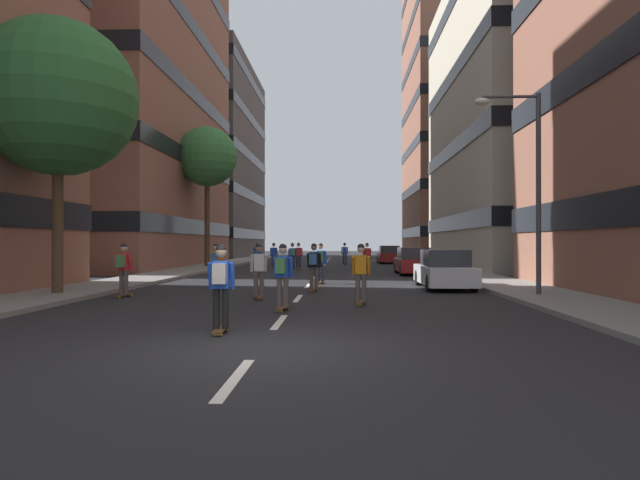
{
  "coord_description": "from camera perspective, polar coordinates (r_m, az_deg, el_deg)",
  "views": [
    {
      "loc": [
        1.43,
        -8.98,
        1.82
      ],
      "look_at": [
        0.0,
        24.83,
        1.95
      ],
      "focal_mm": 29.68,
      "sensor_mm": 36.0,
      "label": 1
    }
  ],
  "objects": [
    {
      "name": "skater_7",
      "position": [
        14.01,
        -4.08,
        -3.52
      ],
      "size": [
        0.56,
        0.92,
        1.78
      ],
      "color": "brown",
      "rests_on": "ground_plane"
    },
    {
      "name": "skater_12",
      "position": [
        18.55,
        -20.43,
        -2.7
      ],
      "size": [
        0.57,
        0.92,
        1.78
      ],
      "color": "brown",
      "rests_on": "ground_plane"
    },
    {
      "name": "building_right_far",
      "position": [
        67.23,
        17.48,
        13.09
      ],
      "size": [
        18.03,
        16.79,
        34.4
      ],
      "color": "brown",
      "rests_on": "ground_plane"
    },
    {
      "name": "skater_6",
      "position": [
        42.3,
        2.68,
        -1.36
      ],
      "size": [
        0.53,
        0.9,
        1.78
      ],
      "color": "brown",
      "rests_on": "ground_plane"
    },
    {
      "name": "skater_8",
      "position": [
        16.95,
        -6.61,
        -3.05
      ],
      "size": [
        0.57,
        0.92,
        1.78
      ],
      "color": "brown",
      "rests_on": "ground_plane"
    },
    {
      "name": "skater_0",
      "position": [
        15.41,
        4.44,
        -3.33
      ],
      "size": [
        0.56,
        0.92,
        1.78
      ],
      "color": "brown",
      "rests_on": "ground_plane"
    },
    {
      "name": "street_tree_near",
      "position": [
        38.38,
        -12.07,
        8.72
      ],
      "size": [
        4.19,
        4.19,
        9.79
      ],
      "color": "#4C3823",
      "rests_on": "sidewalk_left"
    },
    {
      "name": "building_right_mid",
      "position": [
        43.63,
        25.89,
        11.76
      ],
      "size": [
        18.03,
        20.91,
        21.55
      ],
      "color": "#BCB29E",
      "rests_on": "ground_plane"
    },
    {
      "name": "skater_4",
      "position": [
        22.17,
        -11.19,
        -2.3
      ],
      "size": [
        0.55,
        0.92,
        1.78
      ],
      "color": "brown",
      "rests_on": "ground_plane"
    },
    {
      "name": "lane_markings",
      "position": [
        34.56,
        0.05,
        -3.24
      ],
      "size": [
        0.16,
        57.2,
        0.01
      ],
      "color": "silver",
      "rests_on": "ground_plane"
    },
    {
      "name": "street_tree_mid",
      "position": [
        20.24,
        -26.42,
        13.54
      ],
      "size": [
        5.2,
        5.2,
        9.1
      ],
      "color": "#4C3823",
      "rests_on": "sidewalk_left"
    },
    {
      "name": "skater_3",
      "position": [
        19.48,
        -0.67,
        -2.6
      ],
      "size": [
        0.56,
        0.92,
        1.78
      ],
      "color": "brown",
      "rests_on": "ground_plane"
    },
    {
      "name": "skater_1",
      "position": [
        10.74,
        -10.66,
        -4.52
      ],
      "size": [
        0.54,
        0.91,
        1.78
      ],
      "color": "brown",
      "rests_on": "ground_plane"
    },
    {
      "name": "skater_13",
      "position": [
        39.45,
        -6.8,
        -1.44
      ],
      "size": [
        0.54,
        0.91,
        1.78
      ],
      "color": "brown",
      "rests_on": "ground_plane"
    },
    {
      "name": "skater_5",
      "position": [
        33.17,
        5.11,
        -1.67
      ],
      "size": [
        0.57,
        0.92,
        1.78
      ],
      "color": "brown",
      "rests_on": "ground_plane"
    },
    {
      "name": "ground_plane",
      "position": [
        33.84,
        -0.0,
        -3.31
      ],
      "size": [
        148.63,
        148.63,
        0.0
      ],
      "primitive_type": "plane",
      "color": "black"
    },
    {
      "name": "streetlamp_right",
      "position": [
        18.51,
        21.42,
        6.98
      ],
      "size": [
        2.13,
        0.3,
        6.5
      ],
      "color": "#3F3F44",
      "rests_on": "sidewalk_right"
    },
    {
      "name": "skater_10",
      "position": [
        35.2,
        -2.33,
        -1.59
      ],
      "size": [
        0.53,
        0.9,
        1.78
      ],
      "color": "brown",
      "rests_on": "ground_plane"
    },
    {
      "name": "parked_car_far",
      "position": [
        45.84,
        7.44,
        -1.63
      ],
      "size": [
        1.82,
        4.4,
        1.52
      ],
      "color": "maroon",
      "rests_on": "ground_plane"
    },
    {
      "name": "skater_2",
      "position": [
        23.13,
        0.04,
        -2.22
      ],
      "size": [
        0.55,
        0.92,
        1.78
      ],
      "color": "brown",
      "rests_on": "ground_plane"
    },
    {
      "name": "building_left_mid",
      "position": [
        45.78,
        -24.47,
        16.25
      ],
      "size": [
        18.03,
        22.44,
        29.4
      ],
      "color": "brown",
      "rests_on": "ground_plane"
    },
    {
      "name": "skater_11",
      "position": [
        36.75,
        -5.01,
        -1.53
      ],
      "size": [
        0.56,
        0.92,
        1.78
      ],
      "color": "brown",
      "rests_on": "ground_plane"
    },
    {
      "name": "parked_car_near",
      "position": [
        30.33,
        10.02,
        -2.34
      ],
      "size": [
        1.82,
        4.4,
        1.52
      ],
      "color": "maroon",
      "rests_on": "ground_plane"
    },
    {
      "name": "sidewalk_left",
      "position": [
        38.1,
        -12.02,
        -2.86
      ],
      "size": [
        2.86,
        68.12,
        0.14
      ],
      "primitive_type": "cube",
      "color": "gray",
      "rests_on": "ground_plane"
    },
    {
      "name": "building_left_far",
      "position": [
        66.95,
        -15.03,
        8.2
      ],
      "size": [
        18.03,
        21.76,
        23.08
      ],
      "color": "#4C4744",
      "rests_on": "ground_plane"
    },
    {
      "name": "parked_car_mid",
      "position": [
        21.35,
        13.25,
        -3.23
      ],
      "size": [
        1.82,
        4.4,
        1.52
      ],
      "color": "silver",
      "rests_on": "ground_plane"
    },
    {
      "name": "skater_9",
      "position": [
        33.2,
        -2.98,
        -1.62
      ],
      "size": [
        0.56,
        0.92,
        1.78
      ],
      "color": "brown",
      "rests_on": "ground_plane"
    },
    {
      "name": "sidewalk_right",
      "position": [
        37.49,
        12.63,
        -2.9
      ],
      "size": [
        2.86,
        68.12,
        0.14
      ],
      "primitive_type": "cube",
      "color": "gray",
      "rests_on": "ground_plane"
    }
  ]
}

